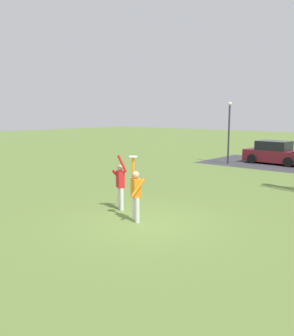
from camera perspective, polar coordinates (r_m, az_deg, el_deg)
ground_plane at (r=11.29m, az=-0.42°, el=-8.94°), size 120.00×120.00×0.00m
person_catcher at (r=11.17m, az=-1.85°, el=-3.92°), size 0.58×0.51×2.08m
person_defender at (r=12.60m, az=-4.38°, el=-2.48°), size 0.64×0.60×2.04m
frisbee_disc at (r=11.18m, az=-2.29°, el=1.87°), size 0.28×0.28×0.02m
parked_car_maroon at (r=25.80m, az=20.21°, el=2.26°), size 4.18×2.18×1.59m
lamppost_by_lot at (r=24.84m, az=13.28°, el=6.64°), size 0.28×0.28×4.26m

